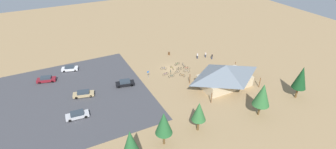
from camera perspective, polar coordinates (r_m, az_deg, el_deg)
The scene contains 30 objects.
ground at distance 72.19m, azimuth 0.55°, elevation 1.27°, with size 160.00×160.00×0.00m, color #9E7F56.
parking_lot_asphalt at distance 64.50m, azimuth -19.70°, elevation -4.56°, with size 32.87×35.12×0.05m, color #424247.
bike_pavilion at distance 64.85m, azimuth 12.34°, elevation 0.07°, with size 14.59×9.61×5.57m.
trash_bin at distance 79.82m, azimuth 0.22°, elevation 4.61°, with size 0.60×0.60×0.90m, color brown.
lot_sign at distance 67.22m, azimuth -4.36°, elevation 0.21°, with size 0.56×0.08×2.20m.
pine_west at distance 46.05m, azimuth -0.93°, elevation -10.55°, with size 3.11×3.11×7.06m.
pine_east at distance 49.55m, azimuth 6.75°, elevation -8.00°, with size 2.78×2.78×6.43m.
pine_center at distance 64.73m, azimuth 26.98°, elevation -0.62°, with size 3.06×3.06×7.97m.
pine_far_east at distance 55.82m, azimuth 19.87°, elevation -4.15°, with size 3.51×3.51×7.53m.
pine_mideast at distance 41.41m, azimuth -8.09°, elevation -15.13°, with size 3.62×3.62×8.61m.
bicycle_teal_yard_right at distance 69.93m, azimuth 0.59°, elevation 0.60°, with size 0.78×1.66×0.85m.
bicycle_white_lone_west at distance 73.48m, azimuth 3.32°, elevation 2.11°, with size 0.48×1.80×0.90m.
bicycle_black_near_sign at distance 71.49m, azimuth 2.47°, elevation 1.27°, with size 1.53×0.77×0.88m.
bicycle_green_lone_east at distance 73.95m, azimuth 1.98°, elevation 2.34°, with size 1.70×0.48×0.81m.
bicycle_silver_edge_south at distance 69.88m, azimuth 1.99°, elevation 0.57°, with size 1.70×0.54×0.86m.
bicycle_red_by_bin at distance 72.02m, azimuth 4.09°, elevation 1.47°, with size 1.42×1.23×0.92m.
bicycle_purple_edge_north at distance 68.94m, azimuth -0.51°, elevation 0.13°, with size 1.78×0.48×0.81m.
bicycle_yellow_mid_cluster at distance 72.00m, azimuth 0.87°, elevation 1.50°, with size 0.48×1.61×0.77m.
bicycle_blue_front_row at distance 71.55m, azimuth -0.96°, elevation 1.35°, with size 1.63×0.74×0.91m.
bicycle_orange_yard_front at distance 68.52m, azimuth 3.13°, elevation -0.12°, with size 0.97×1.44×0.84m.
bicycle_teal_trailside at distance 68.01m, azimuth 0.76°, elevation -0.31°, with size 1.70×0.48×0.88m.
bicycle_white_back_row at distance 70.53m, azimuth 4.09°, elevation 0.78°, with size 1.38×0.98×0.80m.
car_maroon_by_curb at distance 72.67m, azimuth -24.98°, elevation -0.93°, with size 4.79×2.83×1.43m.
car_silver_far_end at distance 57.44m, azimuth -19.14°, elevation -8.29°, with size 4.75×2.24×1.37m.
car_tan_inner_stall at distance 63.48m, azimuth -17.91°, elevation -4.01°, with size 4.99×2.85×1.42m.
car_black_near_entry at distance 65.20m, azimuth -9.35°, elevation -1.83°, with size 4.79×2.76×1.46m.
car_white_back_corner at distance 75.71m, azimuth -20.59°, elevation 1.26°, with size 4.52×2.87×1.32m.
visitor_near_lot at distance 77.78m, azimuth 6.43°, elevation 4.10°, with size 0.40×0.37×1.82m.
visitor_by_pavilion at distance 78.90m, azimuth 8.19°, elevation 4.32°, with size 0.40×0.37×1.71m.
visitor_crossing_yard at distance 78.11m, azimuth 9.56°, elevation 3.92°, with size 0.40×0.38×1.71m.
Camera 1 is at (29.33, 56.01, 34.85)m, focal length 28.01 mm.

